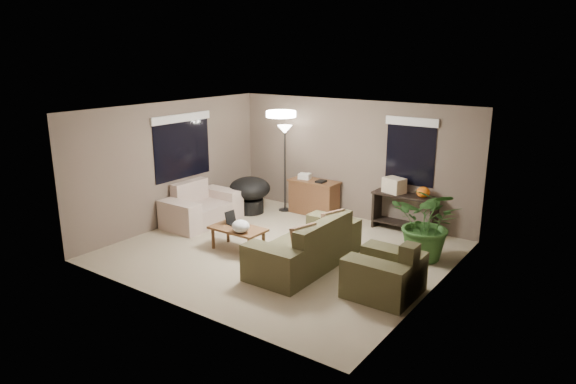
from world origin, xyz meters
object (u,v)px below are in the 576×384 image
Objects in this scene: houseplant at (428,231)px; cat_scratching_post at (410,275)px; armchair at (385,275)px; floor_lamp at (285,140)px; loveseat at (201,209)px; papasan_chair at (250,192)px; main_sofa at (307,249)px; coffee_table at (238,231)px; desk at (314,197)px; console_table at (405,210)px.

houseplant is 1.28m from cat_scratching_post.
floor_lamp is at bearing 145.23° from armchair.
loveseat is 1.49× the size of papasan_chair.
loveseat is 4.62m from houseplant.
main_sofa is 1.68× the size of houseplant.
main_sofa is at bearing -10.91° from loveseat.
armchair is at bearing -90.99° from houseplant.
papasan_chair is at bearing 160.56° from cat_scratching_post.
loveseat and armchair have the same top height.
floor_lamp is 1.46× the size of houseplant.
loveseat is 1.60× the size of armchair.
main_sofa is 3.07m from loveseat.
floor_lamp is at bearing 106.46° from coffee_table.
main_sofa is at bearing 172.44° from armchair.
desk is at bearing 91.11° from coffee_table.
loveseat is 0.84× the size of floor_lamp.
main_sofa is at bearing 5.10° from coffee_table.
houseplant is at bearing -19.56° from desk.
floor_lamp reaches higher than loveseat.
main_sofa is 1.50m from armchair.
armchair is (4.51, -0.78, 0.00)m from loveseat.
coffee_table is at bearing 178.55° from armchair.
console_table is at bearing 128.51° from houseplant.
desk is (-1.45, 2.47, 0.08)m from main_sofa.
coffee_table is 3.30m from houseplant.
desk is 0.58× the size of floor_lamp.
main_sofa is 2.20× the size of armchair.
coffee_table is (1.62, -0.71, 0.06)m from loveseat.
floor_lamp is (-0.72, 2.43, 1.24)m from coffee_table.
coffee_table is at bearing -73.54° from floor_lamp.
coffee_table is 0.77× the size of console_table.
houseplant reaches higher than coffee_table.
houseplant is (0.03, 1.61, 0.21)m from armchair.
main_sofa is 4.40× the size of cat_scratching_post.
loveseat reaches higher than coffee_table.
desk is 3.15m from houseplant.
desk is 0.85× the size of console_table.
papasan_chair is at bearing -132.74° from floor_lamp.
coffee_table is 0.93× the size of papasan_chair.
floor_lamp is (-2.11, 2.31, 1.30)m from main_sofa.
armchair reaches higher than coffee_table.
main_sofa is at bearing -33.13° from papasan_chair.
coffee_table is 2.00× the size of cat_scratching_post.
loveseat is at bearing 170.19° from armchair.
coffee_table is at bearing -55.96° from papasan_chair.
console_table is 0.68× the size of floor_lamp.
main_sofa is 2.63m from console_table.
armchair is 0.77× the size of console_table.
armchair reaches higher than console_table.
coffee_table is 2.24m from papasan_chair.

